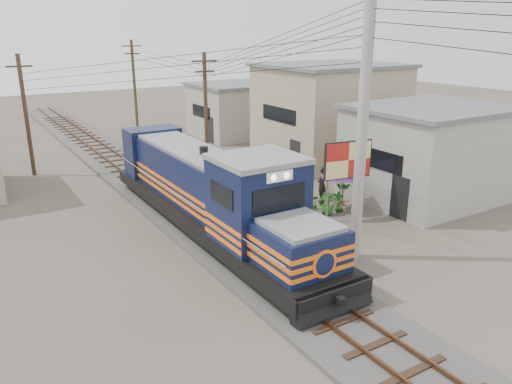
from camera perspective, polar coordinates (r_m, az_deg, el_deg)
ground at (r=17.90m, az=1.59°, el=-9.35°), size 120.00×120.00×0.00m
ballast at (r=26.16m, az=-10.49°, el=-0.44°), size 3.60×70.00×0.16m
track at (r=26.10m, az=-10.52°, el=-0.06°), size 1.15×70.00×0.12m
locomotive at (r=20.82m, az=-5.12°, el=-0.21°), size 2.95×16.07×3.98m
utility_pole_main at (r=17.99m, az=12.07°, el=7.30°), size 0.40×0.40×10.00m
wooden_pole_mid at (r=30.66m, az=-5.76°, el=9.40°), size 1.60×0.24×7.00m
wooden_pole_far at (r=43.65m, az=-13.73°, el=11.87°), size 1.60×0.24×7.50m
wooden_pole_left at (r=31.81m, az=-24.82°, el=8.16°), size 1.60×0.24×7.00m
power_lines at (r=23.41m, az=-10.49°, el=16.12°), size 9.65×19.00×3.30m
shophouse_front at (r=26.63m, az=19.11°, el=4.29°), size 7.35×6.30×4.70m
shophouse_mid at (r=33.41m, az=8.40°, el=9.02°), size 8.40×7.35×6.20m
shophouse_back at (r=40.88m, az=-2.43°, el=9.40°), size 6.30×6.30×4.20m
billboard at (r=22.46m, az=10.44°, el=3.40°), size 2.33×0.51×3.61m
market_umbrella at (r=23.62m, az=9.71°, el=2.23°), size 2.29×2.29×2.16m
vendor at (r=25.14m, az=7.52°, el=0.95°), size 0.79×0.75×1.83m
plant_nursery at (r=23.48m, az=4.91°, el=-1.29°), size 3.33×3.06×1.12m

